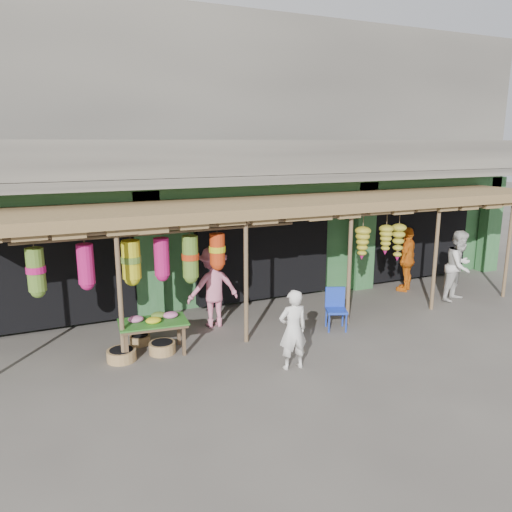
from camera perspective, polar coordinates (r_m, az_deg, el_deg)
name	(u,v)px	position (r m, az deg, el deg)	size (l,w,h in m)	color
ground	(304,327)	(11.33, 5.55, -8.13)	(80.00, 80.00, 0.00)	#514C47
building	(225,166)	(15.00, -3.57, 10.27)	(16.40, 6.80, 7.00)	gray
awning	(283,209)	(11.30, 3.09, 5.38)	(14.00, 2.70, 2.79)	brown
flower_table	(154,323)	(9.96, -11.62, -7.48)	(1.36, 0.87, 0.78)	brown
blue_chair	(336,306)	(11.21, 9.10, -5.67)	(0.57, 0.58, 0.92)	#1C39B6
basket_left	(162,348)	(10.13, -10.67, -10.26)	(0.52, 0.52, 0.22)	brown
basket_mid	(122,355)	(9.97, -15.11, -10.89)	(0.55, 0.55, 0.21)	olive
basket_right	(140,340)	(10.64, -13.12, -9.29)	(0.42, 0.42, 0.19)	olive
person_front	(293,330)	(9.12, 4.25, -8.39)	(0.54, 0.36, 1.49)	white
person_right	(459,266)	(13.92, 22.21, -1.05)	(0.90, 0.70, 1.85)	silver
person_vendor	(407,259)	(14.38, 16.88, -0.35)	(1.05, 0.44, 1.79)	orange
person_shopper	(213,287)	(11.14, -4.93, -3.56)	(1.17, 0.67, 1.81)	pink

